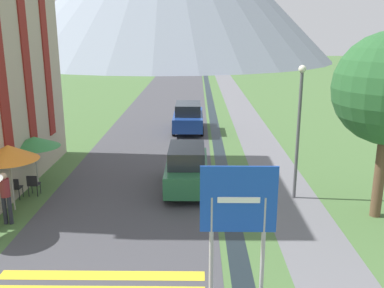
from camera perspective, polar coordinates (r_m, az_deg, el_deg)
ground_plane at (r=26.19m, az=0.64°, el=1.14°), size 160.00×160.00×0.00m
road at (r=36.06m, az=-3.34°, el=5.00°), size 6.40×60.00×0.01m
footpath at (r=36.15m, az=6.39°, el=4.95°), size 2.20×60.00×0.01m
drainage_channel at (r=35.99m, az=2.57°, el=4.99°), size 0.60×60.00×0.00m
road_sign at (r=9.91m, az=6.17°, el=-9.22°), size 1.75×0.11×3.40m
parked_car_near at (r=17.29m, az=-0.70°, el=-3.14°), size 1.74×4.20×1.82m
parked_car_far at (r=27.17m, az=-0.52°, el=3.63°), size 1.92×4.43×1.82m
cafe_chair_far_right at (r=17.79m, az=-20.43°, el=-4.94°), size 0.40×0.40×0.85m
cafe_chair_far_left at (r=17.69m, az=-22.53°, el=-5.27°), size 0.40×0.40×0.85m
cafe_umbrella_middle_orange at (r=16.20m, az=-23.29°, el=-1.05°), size 2.06×2.06×2.43m
cafe_umbrella_rear_green at (r=18.46m, az=-20.32°, el=0.28°), size 2.06×2.06×2.11m
person_standing_terrace at (r=15.45m, az=-23.62°, el=-6.18°), size 0.32×0.32×1.80m
streetlamp at (r=16.28m, az=14.06°, el=2.93°), size 0.28×0.28×5.07m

